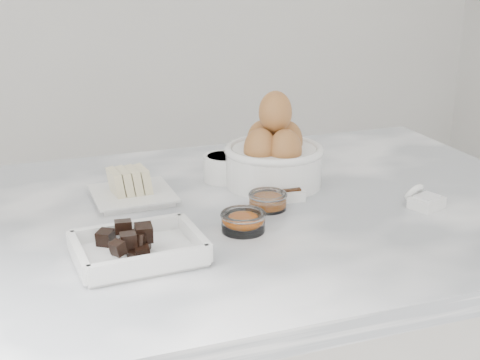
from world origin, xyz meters
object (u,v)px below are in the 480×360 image
object	(u,v)px
butter_plate	(131,189)
sugar_ramekin	(224,167)
vanilla_spoon	(287,191)
honey_bowl	(268,200)
salt_spoon	(423,200)
zest_bowl	(243,221)
chocolate_dish	(138,246)
egg_bowl	(274,155)

from	to	relation	value
butter_plate	sugar_ramekin	bearing A→B (deg)	13.79
sugar_ramekin	vanilla_spoon	size ratio (longest dim) A/B	1.19
honey_bowl	salt_spoon	size ratio (longest dim) A/B	0.88
zest_bowl	vanilla_spoon	world-z (taller)	vanilla_spoon
honey_bowl	salt_spoon	xyz separation A→B (m)	(0.26, -0.09, -0.00)
salt_spoon	chocolate_dish	bearing A→B (deg)	-175.77
egg_bowl	butter_plate	bearing A→B (deg)	177.87
chocolate_dish	salt_spoon	xyz separation A→B (m)	(0.52, 0.04, -0.01)
chocolate_dish	vanilla_spoon	xyz separation A→B (m)	(0.31, 0.16, -0.01)
egg_bowl	zest_bowl	distance (m)	0.24
butter_plate	salt_spoon	size ratio (longest dim) A/B	1.86
chocolate_dish	egg_bowl	xyz separation A→B (m)	(0.31, 0.24, 0.04)
zest_bowl	vanilla_spoon	distance (m)	0.17
butter_plate	zest_bowl	distance (m)	0.25
vanilla_spoon	sugar_ramekin	bearing A→B (deg)	119.25
chocolate_dish	egg_bowl	bearing A→B (deg)	37.42
chocolate_dish	sugar_ramekin	distance (m)	0.38
chocolate_dish	vanilla_spoon	bearing A→B (deg)	27.69
butter_plate	zest_bowl	bearing A→B (deg)	-55.05
sugar_ramekin	vanilla_spoon	xyz separation A→B (m)	(0.08, -0.14, -0.01)
chocolate_dish	zest_bowl	world-z (taller)	chocolate_dish
chocolate_dish	zest_bowl	size ratio (longest dim) A/B	2.58
chocolate_dish	salt_spoon	world-z (taller)	chocolate_dish
butter_plate	salt_spoon	bearing A→B (deg)	-23.87
zest_bowl	salt_spoon	xyz separation A→B (m)	(0.34, -0.01, -0.00)
sugar_ramekin	honey_bowl	bearing A→B (deg)	-82.87
chocolate_dish	sugar_ramekin	world-z (taller)	same
vanilla_spoon	salt_spoon	world-z (taller)	same
zest_bowl	salt_spoon	world-z (taller)	salt_spoon
egg_bowl	salt_spoon	size ratio (longest dim) A/B	2.44
zest_bowl	egg_bowl	bearing A→B (deg)	55.51
chocolate_dish	egg_bowl	size ratio (longest dim) A/B	1.01
honey_bowl	vanilla_spoon	xyz separation A→B (m)	(0.05, 0.04, -0.00)
salt_spoon	butter_plate	bearing A→B (deg)	156.13
sugar_ramekin	honey_bowl	xyz separation A→B (m)	(0.02, -0.17, -0.01)
egg_bowl	vanilla_spoon	size ratio (longest dim) A/B	2.72
butter_plate	egg_bowl	world-z (taller)	egg_bowl
chocolate_dish	butter_plate	size ratio (longest dim) A/B	1.33
chocolate_dish	zest_bowl	xyz separation A→B (m)	(0.18, 0.05, -0.00)
sugar_ramekin	salt_spoon	size ratio (longest dim) A/B	1.07
chocolate_dish	sugar_ramekin	xyz separation A→B (m)	(0.23, 0.30, 0.01)
honey_bowl	zest_bowl	bearing A→B (deg)	-133.71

